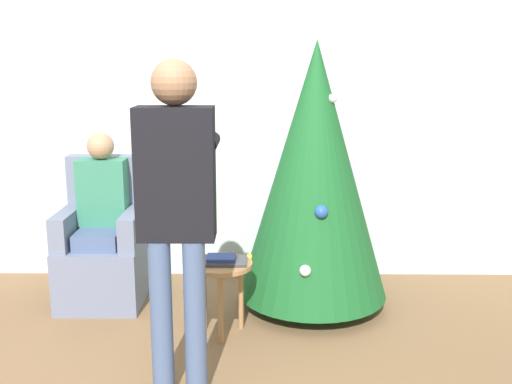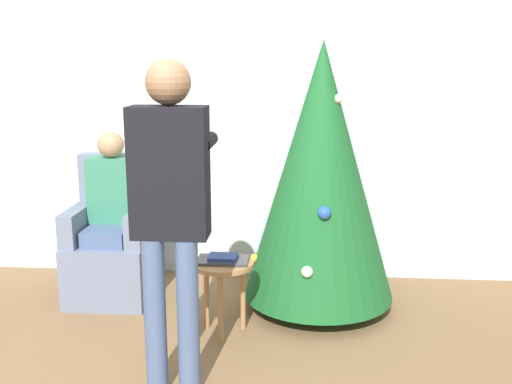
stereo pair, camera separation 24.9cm
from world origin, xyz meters
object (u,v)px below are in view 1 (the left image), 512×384
object	(u,v)px
armchair	(105,251)
person_seated	(101,210)
christmas_tree	(314,172)
person_standing	(176,199)
side_stool	(221,274)

from	to	relation	value
armchair	person_seated	distance (m)	0.33
armchair	christmas_tree	bearing A→B (deg)	-4.35
person_seated	person_standing	world-z (taller)	person_standing
person_standing	side_stool	bearing A→B (deg)	74.93
christmas_tree	person_standing	distance (m)	1.43
christmas_tree	person_standing	xyz separation A→B (m)	(-0.83, -1.16, 0.07)
armchair	person_seated	size ratio (longest dim) A/B	0.85
armchair	side_stool	world-z (taller)	armchair
armchair	person_standing	distance (m)	1.65
person_seated	side_stool	size ratio (longest dim) A/B	2.55
christmas_tree	person_seated	bearing A→B (deg)	176.74
side_stool	person_standing	bearing A→B (deg)	-105.07
person_standing	side_stool	size ratio (longest dim) A/B	3.61
person_standing	christmas_tree	bearing A→B (deg)	54.56
christmas_tree	side_stool	bearing A→B (deg)	-143.33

